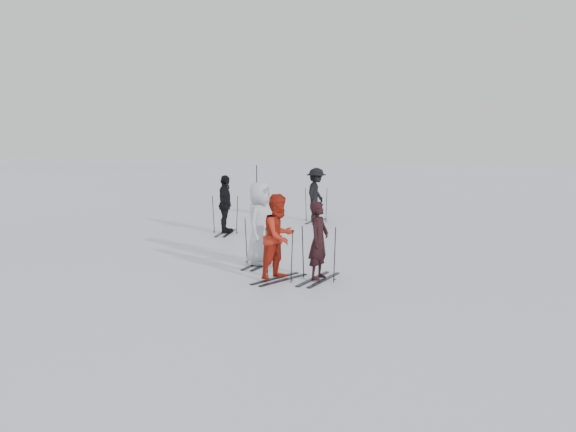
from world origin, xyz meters
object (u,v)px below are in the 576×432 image
at_px(skier_near_dark, 319,242).
at_px(skier_uphill_far, 316,195).
at_px(skier_grey, 260,224).
at_px(skier_red, 279,238).
at_px(piste_marker, 257,187).
at_px(skier_uphill_left, 225,205).

bearing_deg(skier_near_dark, skier_uphill_far, 24.03).
bearing_deg(skier_grey, skier_uphill_far, 8.23).
bearing_deg(skier_red, piste_marker, 44.40).
xyz_separation_m(skier_grey, piste_marker, (-4.53, 11.03, -0.05)).
height_order(skier_uphill_left, skier_uphill_far, skier_uphill_far).
xyz_separation_m(skier_uphill_far, piste_marker, (-3.52, 2.92, -0.02)).
height_order(skier_near_dark, skier_uphill_left, skier_uphill_left).
bearing_deg(skier_uphill_left, skier_red, -157.92).
xyz_separation_m(skier_red, skier_uphill_left, (-3.92, 5.72, -0.00)).
xyz_separation_m(skier_near_dark, skier_uphill_far, (-2.83, 9.24, 0.12)).
bearing_deg(skier_uphill_left, skier_grey, -158.41).
bearing_deg(skier_uphill_left, skier_uphill_far, -39.19).
height_order(skier_red, skier_uphill_left, same).
distance_m(skier_red, skier_uphill_far, 9.70).
bearing_deg(skier_uphill_far, skier_grey, -173.97).
height_order(skier_red, piste_marker, piste_marker).
distance_m(skier_near_dark, skier_uphill_left, 7.24).
bearing_deg(skier_near_dark, skier_uphill_left, 47.92).
xyz_separation_m(skier_red, skier_grey, (-1.01, 1.39, 0.07)).
distance_m(skier_red, piste_marker, 13.59).
bearing_deg(piste_marker, skier_near_dark, -62.41).
bearing_deg(skier_red, skier_grey, 56.31).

